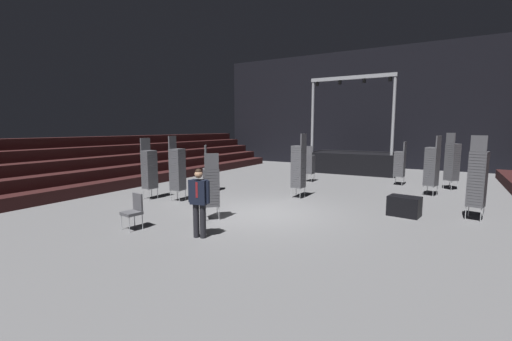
# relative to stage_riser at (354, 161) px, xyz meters

# --- Properties ---
(ground_plane) EXTENTS (22.00, 30.00, 0.10)m
(ground_plane) POSITION_rel_stage_riser_xyz_m (0.00, -11.45, -0.74)
(ground_plane) COLOR slate
(arena_end_wall) EXTENTS (22.00, 0.30, 8.00)m
(arena_end_wall) POSITION_rel_stage_riser_xyz_m (0.00, 3.55, 3.31)
(arena_end_wall) COLOR black
(arena_end_wall) RESTS_ON ground_plane
(bleacher_bank_left) EXTENTS (3.75, 24.00, 2.25)m
(bleacher_bank_left) POSITION_rel_stage_riser_xyz_m (-9.12, -10.45, 0.43)
(bleacher_bank_left) COLOR black
(bleacher_bank_left) RESTS_ON ground_plane
(stage_riser) EXTENTS (5.05, 3.12, 5.58)m
(stage_riser) POSITION_rel_stage_riser_xyz_m (0.00, 0.00, 0.00)
(stage_riser) COLOR black
(stage_riser) RESTS_ON ground_plane
(man_with_tie) EXTENTS (0.57, 0.32, 1.71)m
(man_with_tie) POSITION_rel_stage_riser_xyz_m (-0.27, -14.40, 0.28)
(man_with_tie) COLOR black
(man_with_tie) RESTS_ON ground_plane
(chair_stack_front_left) EXTENTS (0.50, 0.50, 2.31)m
(chair_stack_front_left) POSITION_rel_stage_riser_xyz_m (-4.86, -11.75, 0.46)
(chair_stack_front_left) COLOR #B2B5BA
(chair_stack_front_left) RESTS_ON ground_plane
(chair_stack_front_right) EXTENTS (0.48, 0.48, 2.48)m
(chair_stack_front_right) POSITION_rel_stage_riser_xyz_m (-0.02, -8.77, 0.55)
(chair_stack_front_right) COLOR #B2B5BA
(chair_stack_front_right) RESTS_ON ground_plane
(chair_stack_mid_left) EXTENTS (0.45, 0.45, 1.79)m
(chair_stack_mid_left) POSITION_rel_stage_riser_xyz_m (-1.08, -4.82, 0.21)
(chair_stack_mid_left) COLOR #B2B5BA
(chair_stack_mid_left) RESTS_ON ground_plane
(chair_stack_mid_right) EXTENTS (0.48, 0.48, 2.39)m
(chair_stack_mid_right) POSITION_rel_stage_riser_xyz_m (-3.69, -11.48, 0.50)
(chair_stack_mid_right) COLOR #B2B5BA
(chair_stack_mid_right) RESTS_ON ground_plane
(chair_stack_mid_centre) EXTENTS (0.62, 0.62, 2.48)m
(chair_stack_mid_centre) POSITION_rel_stage_riser_xyz_m (5.10, -3.81, 0.55)
(chair_stack_mid_centre) COLOR #B2B5BA
(chair_stack_mid_centre) RESTS_ON ground_plane
(chair_stack_rear_left) EXTENTS (0.49, 0.49, 2.05)m
(chair_stack_rear_left) POSITION_rel_stage_riser_xyz_m (2.99, -3.70, 0.34)
(chair_stack_rear_left) COLOR #B2B5BA
(chair_stack_rear_left) RESTS_ON ground_plane
(chair_stack_rear_right) EXTENTS (0.53, 0.53, 2.48)m
(chair_stack_rear_right) POSITION_rel_stage_riser_xyz_m (5.70, -9.12, 0.55)
(chair_stack_rear_right) COLOR #B2B5BA
(chair_stack_rear_right) RESTS_ON ground_plane
(chair_stack_rear_centre) EXTENTS (0.56, 0.56, 2.39)m
(chair_stack_rear_centre) POSITION_rel_stage_riser_xyz_m (4.40, -5.75, 0.50)
(chair_stack_rear_centre) COLOR #B2B5BA
(chair_stack_rear_centre) RESTS_ON ground_plane
(chair_stack_aisle_left) EXTENTS (0.62, 0.62, 1.96)m
(chair_stack_aisle_left) POSITION_rel_stage_riser_xyz_m (-1.05, -12.90, 0.29)
(chair_stack_aisle_left) COLOR #B2B5BA
(chair_stack_aisle_left) RESTS_ON ground_plane
(chair_stack_aisle_right) EXTENTS (0.61, 0.61, 1.96)m
(chair_stack_aisle_right) POSITION_rel_stage_riser_xyz_m (-3.82, -9.35, 0.29)
(chair_stack_aisle_right) COLOR #B2B5BA
(chair_stack_aisle_right) RESTS_ON ground_plane
(equipment_road_case) EXTENTS (0.98, 0.73, 0.61)m
(equipment_road_case) POSITION_rel_stage_riser_xyz_m (3.85, -9.67, -0.39)
(equipment_road_case) COLOR black
(equipment_road_case) RESTS_ON ground_plane
(loose_chair_near_man) EXTENTS (0.50, 0.50, 0.95)m
(loose_chair_near_man) POSITION_rel_stage_riser_xyz_m (-2.25, -14.70, -0.16)
(loose_chair_near_man) COLOR #B2B5BA
(loose_chair_near_man) RESTS_ON ground_plane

